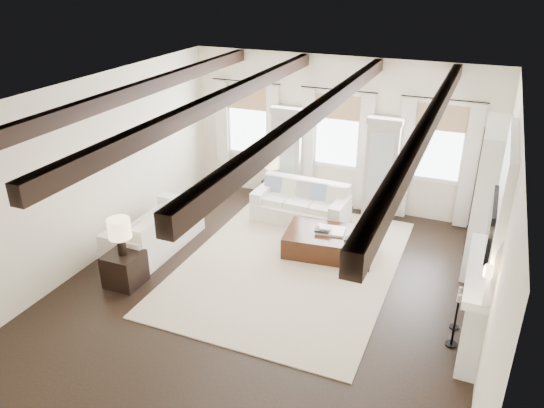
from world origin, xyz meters
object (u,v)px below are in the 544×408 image
at_px(side_table_front, 125,269).
at_px(side_table_back, 272,190).
at_px(sofa_left, 157,231).
at_px(sofa_back, 302,205).
at_px(ottoman, 330,243).

relative_size(side_table_front, side_table_back, 1.06).
bearing_deg(side_table_back, sofa_left, -112.35).
relative_size(sofa_back, side_table_front, 3.46).
height_order(side_table_front, side_table_back, side_table_front).
bearing_deg(side_table_front, sofa_left, 98.49).
xyz_separation_m(ottoman, side_table_back, (-1.87, 1.72, 0.06)).
relative_size(sofa_left, ottoman, 1.30).
distance_m(sofa_back, sofa_left, 2.97).
height_order(sofa_left, ottoman, sofa_left).
distance_m(side_table_front, side_table_back, 4.11).
height_order(sofa_back, ottoman, sofa_back).
height_order(ottoman, side_table_back, side_table_back).
bearing_deg(sofa_left, ottoman, 19.22).
relative_size(sofa_left, side_table_back, 3.89).
bearing_deg(sofa_left, sofa_back, 46.07).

